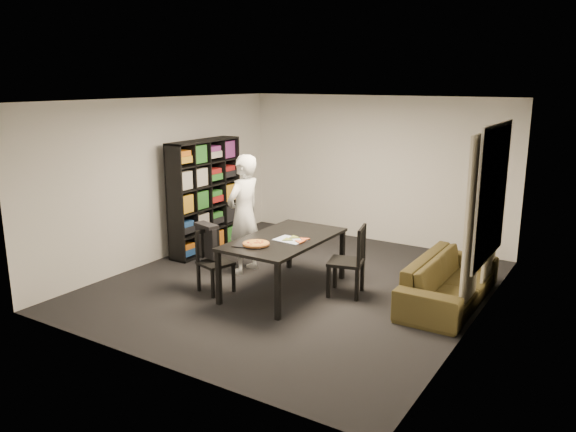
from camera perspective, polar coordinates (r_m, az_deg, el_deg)
The scene contains 16 objects.
room at distance 7.76m, azimuth 0.80°, elevation 2.06°, with size 5.01×5.51×2.61m.
window_pane at distance 7.38m, azimuth 20.10°, elevation 2.18°, with size 0.02×1.40×1.60m, color black.
window_frame at distance 7.38m, azimuth 20.06°, elevation 2.19°, with size 0.03×1.52×1.72m, color white.
curtain_left at distance 6.97m, azimuth 18.26°, elevation -1.26°, with size 0.03×0.70×2.25m, color beige.
curtain_right at distance 7.96m, azimuth 20.11°, elevation 0.40°, with size 0.03×0.70×2.25m, color beige.
bookshelf at distance 9.55m, azimuth -8.43°, elevation 1.99°, with size 0.35×1.50×1.90m, color black.
dining_table at distance 7.68m, azimuth -0.40°, elevation -2.71°, with size 1.02×1.84×0.76m.
chair_left at distance 7.83m, azimuth -7.73°, elevation -4.06°, with size 0.50×0.50×0.87m.
chair_right at distance 7.61m, azimuth 6.62°, elevation -4.09°, with size 0.55×0.55×0.97m.
draped_jacket at distance 7.86m, azimuth -8.26°, elevation -2.33°, with size 0.41×0.27×0.48m.
person at distance 8.44m, azimuth -4.51°, elevation 0.18°, with size 0.66×0.43×1.80m, color white.
baking_tray at distance 7.35m, azimuth -3.87°, elevation -2.91°, with size 0.40×0.32×0.01m, color black.
pepperoni_pizza at distance 7.31m, azimuth -3.26°, elevation -2.82°, with size 0.35×0.35×0.03m.
kitchen_towel at distance 7.55m, azimuth 0.22°, elevation -2.44°, with size 0.40×0.30×0.01m, color silver.
pizza_slices at distance 7.53m, azimuth 0.85°, elevation -2.38°, with size 0.37×0.31×0.01m, color #B78639, non-canonical shape.
sofa at distance 7.70m, azimuth 16.09°, elevation -6.33°, with size 2.06×0.80×0.60m, color #45381B.
Camera 1 is at (3.95, -6.50, 2.87)m, focal length 35.00 mm.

